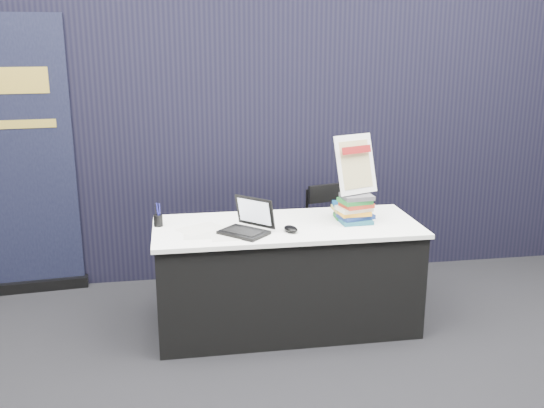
{
  "coord_description": "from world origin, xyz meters",
  "views": [
    {
      "loc": [
        -0.74,
        -3.31,
        1.97
      ],
      "look_at": [
        -0.1,
        0.55,
        0.9
      ],
      "focal_mm": 40.0,
      "sensor_mm": 36.0,
      "label": 1
    }
  ],
  "objects_px": {
    "pullup_banner": "(17,175)",
    "stacking_chair": "(332,233)",
    "display_table": "(286,276)",
    "book_stack_short": "(347,210)",
    "book_stack_tall": "(355,209)",
    "laptop": "(243,224)",
    "info_sign": "(356,165)"
  },
  "relations": [
    {
      "from": "book_stack_tall",
      "to": "info_sign",
      "type": "bearing_deg",
      "value": 90.0
    },
    {
      "from": "laptop",
      "to": "pullup_banner",
      "type": "distance_m",
      "value": 1.95
    },
    {
      "from": "book_stack_tall",
      "to": "info_sign",
      "type": "height_order",
      "value": "info_sign"
    },
    {
      "from": "book_stack_tall",
      "to": "book_stack_short",
      "type": "relative_size",
      "value": 1.16
    },
    {
      "from": "pullup_banner",
      "to": "stacking_chair",
      "type": "distance_m",
      "value": 2.5
    },
    {
      "from": "laptop",
      "to": "info_sign",
      "type": "distance_m",
      "value": 0.86
    },
    {
      "from": "display_table",
      "to": "book_stack_short",
      "type": "relative_size",
      "value": 9.03
    },
    {
      "from": "stacking_chair",
      "to": "book_stack_tall",
      "type": "bearing_deg",
      "value": -106.16
    },
    {
      "from": "display_table",
      "to": "stacking_chair",
      "type": "relative_size",
      "value": 2.16
    },
    {
      "from": "info_sign",
      "to": "stacking_chair",
      "type": "height_order",
      "value": "info_sign"
    },
    {
      "from": "info_sign",
      "to": "book_stack_tall",
      "type": "bearing_deg",
      "value": -111.71
    },
    {
      "from": "info_sign",
      "to": "pullup_banner",
      "type": "xyz_separation_m",
      "value": [
        -2.4,
        0.95,
        -0.19
      ]
    },
    {
      "from": "laptop",
      "to": "pullup_banner",
      "type": "xyz_separation_m",
      "value": [
        -1.62,
        1.07,
        0.15
      ]
    },
    {
      "from": "book_stack_short",
      "to": "stacking_chair",
      "type": "distance_m",
      "value": 0.63
    },
    {
      "from": "display_table",
      "to": "info_sign",
      "type": "height_order",
      "value": "info_sign"
    },
    {
      "from": "info_sign",
      "to": "pullup_banner",
      "type": "distance_m",
      "value": 2.59
    },
    {
      "from": "laptop",
      "to": "book_stack_short",
      "type": "xyz_separation_m",
      "value": [
        0.76,
        0.21,
        0.0
      ]
    },
    {
      "from": "info_sign",
      "to": "book_stack_short",
      "type": "bearing_deg",
      "value": 82.43
    },
    {
      "from": "laptop",
      "to": "book_stack_tall",
      "type": "bearing_deg",
      "value": 50.26
    },
    {
      "from": "info_sign",
      "to": "pullup_banner",
      "type": "bearing_deg",
      "value": 136.71
    },
    {
      "from": "book_stack_tall",
      "to": "pullup_banner",
      "type": "height_order",
      "value": "pullup_banner"
    },
    {
      "from": "display_table",
      "to": "laptop",
      "type": "relative_size",
      "value": 4.53
    },
    {
      "from": "laptop",
      "to": "book_stack_tall",
      "type": "relative_size",
      "value": 1.71
    },
    {
      "from": "pullup_banner",
      "to": "book_stack_short",
      "type": "bearing_deg",
      "value": -25.37
    },
    {
      "from": "laptop",
      "to": "stacking_chair",
      "type": "height_order",
      "value": "laptop"
    },
    {
      "from": "laptop",
      "to": "stacking_chair",
      "type": "relative_size",
      "value": 0.48
    },
    {
      "from": "display_table",
      "to": "book_stack_tall",
      "type": "xyz_separation_m",
      "value": [
        0.47,
        -0.03,
        0.47
      ]
    },
    {
      "from": "book_stack_tall",
      "to": "pullup_banner",
      "type": "relative_size",
      "value": 0.11
    },
    {
      "from": "display_table",
      "to": "stacking_chair",
      "type": "xyz_separation_m",
      "value": [
        0.49,
        0.61,
        0.09
      ]
    },
    {
      "from": "book_stack_tall",
      "to": "book_stack_short",
      "type": "xyz_separation_m",
      "value": [
        -0.02,
        0.12,
        -0.04
      ]
    },
    {
      "from": "book_stack_short",
      "to": "display_table",
      "type": "bearing_deg",
      "value": -169.5
    },
    {
      "from": "book_stack_short",
      "to": "book_stack_tall",
      "type": "bearing_deg",
      "value": -79.46
    }
  ]
}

